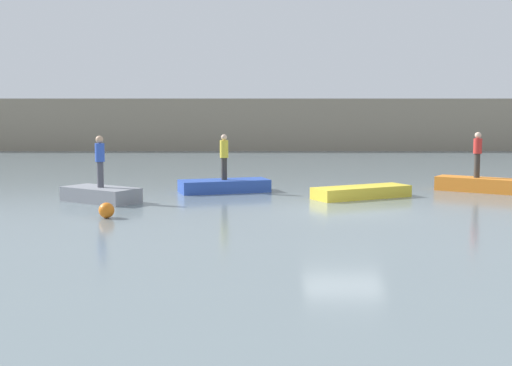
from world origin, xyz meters
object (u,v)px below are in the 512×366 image
rowboat_grey (99,195)px  rowboat_yellow (360,192)px  person_red_shirt (476,152)px  person_yellow_shirt (223,155)px  person_blue_shirt (98,158)px  rowboat_blue (223,186)px  rowboat_orange (475,184)px  mooring_buoy (105,210)px

rowboat_grey → rowboat_yellow: size_ratio=0.74×
person_red_shirt → rowboat_yellow: bearing=-158.3°
rowboat_yellow → person_yellow_shirt: 5.40m
rowboat_grey → rowboat_yellow: 9.12m
person_yellow_shirt → person_blue_shirt: bearing=-146.2°
rowboat_blue → rowboat_orange: bearing=-16.3°
rowboat_orange → person_yellow_shirt: 9.74m
rowboat_orange → person_red_shirt: person_red_shirt is taller
person_red_shirt → person_yellow_shirt: size_ratio=1.01×
rowboat_grey → rowboat_orange: 14.06m
rowboat_orange → rowboat_blue: bearing=-145.8°
rowboat_grey → rowboat_yellow: rowboat_grey is taller
rowboat_blue → mooring_buoy: bearing=-134.3°
mooring_buoy → rowboat_grey: bearing=105.4°
rowboat_yellow → rowboat_orange: rowboat_orange is taller
rowboat_grey → rowboat_yellow: (9.06, 1.03, -0.04)m
rowboat_blue → person_red_shirt: bearing=-16.3°
person_blue_shirt → mooring_buoy: 3.77m
rowboat_yellow → person_red_shirt: person_red_shirt is taller
rowboat_grey → rowboat_blue: rowboat_grey is taller
rowboat_orange → mooring_buoy: rowboat_orange is taller
person_red_shirt → mooring_buoy: 14.35m
rowboat_grey → person_yellow_shirt: size_ratio=1.56×
rowboat_yellow → rowboat_orange: size_ratio=1.22×
rowboat_blue → rowboat_grey: bearing=-163.5°
rowboat_grey → person_blue_shirt: (0.00, 0.00, 1.24)m
rowboat_yellow → rowboat_blue: bearing=134.2°
rowboat_orange → mooring_buoy: 14.29m
rowboat_grey → person_red_shirt: person_red_shirt is taller
person_red_shirt → person_blue_shirt: bearing=-168.1°
rowboat_grey → person_blue_shirt: size_ratio=1.53×
mooring_buoy → person_yellow_shirt: bearing=62.9°
person_red_shirt → rowboat_grey: bearing=-168.1°
rowboat_blue → person_red_shirt: (9.67, 0.16, 1.28)m
rowboat_blue → person_yellow_shirt: 1.19m
person_blue_shirt → person_red_shirt: size_ratio=1.01×
rowboat_blue → person_yellow_shirt: (0.00, 0.00, 1.19)m
rowboat_blue → person_red_shirt: 9.76m
rowboat_grey → rowboat_blue: bearing=67.5°
person_red_shirt → mooring_buoy: size_ratio=3.80×
person_red_shirt → person_yellow_shirt: bearing=-179.0°
rowboat_orange → person_red_shirt: 1.25m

